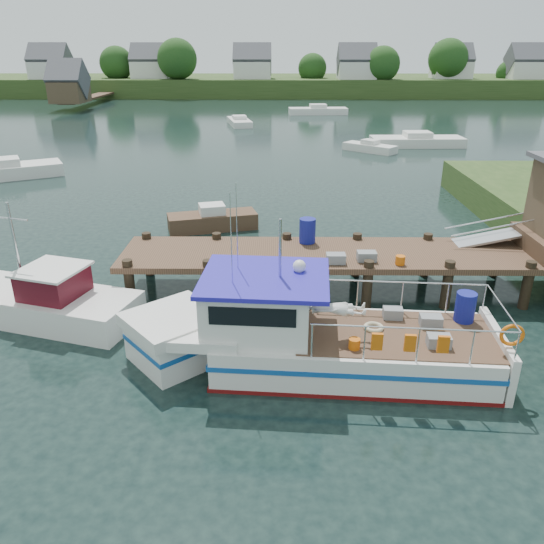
{
  "coord_description": "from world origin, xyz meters",
  "views": [
    {
      "loc": [
        -0.85,
        -16.49,
        7.67
      ],
      "look_at": [
        -1.0,
        -1.5,
        1.3
      ],
      "focal_mm": 35.0,
      "sensor_mm": 36.0,
      "label": 1
    }
  ],
  "objects_px": {
    "moored_c": "(417,141)",
    "lobster_boat": "(306,337)",
    "dock": "(503,228)",
    "moored_rowboat": "(212,220)",
    "moored_a": "(4,171)",
    "moored_b": "(370,147)",
    "moored_d": "(239,122)",
    "moored_far": "(318,111)",
    "work_boat": "(36,300)"
  },
  "relations": [
    {
      "from": "moored_c",
      "to": "lobster_boat",
      "type": "bearing_deg",
      "value": -99.83
    },
    {
      "from": "dock",
      "to": "moored_rowboat",
      "type": "height_order",
      "value": "dock"
    },
    {
      "from": "moored_a",
      "to": "moored_b",
      "type": "xyz_separation_m",
      "value": [
        24.65,
        9.52,
        -0.12
      ]
    },
    {
      "from": "moored_b",
      "to": "moored_c",
      "type": "xyz_separation_m",
      "value": [
        4.35,
        2.55,
        0.1
      ]
    },
    {
      "from": "moored_rowboat",
      "to": "moored_b",
      "type": "height_order",
      "value": "moored_rowboat"
    },
    {
      "from": "moored_d",
      "to": "moored_c",
      "type": "bearing_deg",
      "value": -21.77
    },
    {
      "from": "moored_rowboat",
      "to": "moored_far",
      "type": "distance_m",
      "value": 45.9
    },
    {
      "from": "dock",
      "to": "work_boat",
      "type": "relative_size",
      "value": 2.42
    },
    {
      "from": "lobster_boat",
      "to": "moored_b",
      "type": "height_order",
      "value": "lobster_boat"
    },
    {
      "from": "work_boat",
      "to": "moored_a",
      "type": "distance_m",
      "value": 21.25
    },
    {
      "from": "lobster_boat",
      "to": "moored_rowboat",
      "type": "xyz_separation_m",
      "value": [
        -3.68,
        11.29,
        -0.43
      ]
    },
    {
      "from": "moored_d",
      "to": "work_boat",
      "type": "bearing_deg",
      "value": -76.41
    },
    {
      "from": "dock",
      "to": "moored_far",
      "type": "height_order",
      "value": "dock"
    },
    {
      "from": "moored_far",
      "to": "moored_d",
      "type": "xyz_separation_m",
      "value": [
        -9.09,
        -9.97,
        -0.08
      ]
    },
    {
      "from": "moored_a",
      "to": "moored_c",
      "type": "distance_m",
      "value": 31.41
    },
    {
      "from": "dock",
      "to": "work_boat",
      "type": "bearing_deg",
      "value": -171.93
    },
    {
      "from": "lobster_boat",
      "to": "moored_a",
      "type": "bearing_deg",
      "value": 134.29
    },
    {
      "from": "moored_a",
      "to": "moored_d",
      "type": "bearing_deg",
      "value": 53.15
    },
    {
      "from": "moored_far",
      "to": "moored_b",
      "type": "distance_m",
      "value": 25.69
    },
    {
      "from": "work_boat",
      "to": "moored_b",
      "type": "xyz_separation_m",
      "value": [
        14.68,
        28.29,
        -0.22
      ]
    },
    {
      "from": "lobster_boat",
      "to": "moored_a",
      "type": "distance_m",
      "value": 27.98
    },
    {
      "from": "moored_a",
      "to": "moored_d",
      "type": "distance_m",
      "value": 28.4
    },
    {
      "from": "moored_b",
      "to": "moored_c",
      "type": "relative_size",
      "value": 0.55
    },
    {
      "from": "moored_rowboat",
      "to": "dock",
      "type": "bearing_deg",
      "value": -18.06
    },
    {
      "from": "moored_rowboat",
      "to": "moored_b",
      "type": "relative_size",
      "value": 1.0
    },
    {
      "from": "work_boat",
      "to": "moored_d",
      "type": "xyz_separation_m",
      "value": [
        3.26,
        43.9,
        -0.21
      ]
    },
    {
      "from": "lobster_boat",
      "to": "moored_d",
      "type": "height_order",
      "value": "lobster_boat"
    },
    {
      "from": "moored_c",
      "to": "moored_far",
      "type": "bearing_deg",
      "value": 114.53
    },
    {
      "from": "lobster_boat",
      "to": "moored_far",
      "type": "xyz_separation_m",
      "value": [
        4.28,
        56.5,
        -0.41
      ]
    },
    {
      "from": "moored_far",
      "to": "moored_d",
      "type": "distance_m",
      "value": 13.49
    },
    {
      "from": "dock",
      "to": "moored_rowboat",
      "type": "bearing_deg",
      "value": 147.42
    },
    {
      "from": "moored_far",
      "to": "work_boat",
      "type": "bearing_deg",
      "value": -121.23
    },
    {
      "from": "moored_rowboat",
      "to": "moored_a",
      "type": "xyz_separation_m",
      "value": [
        -14.34,
        10.1,
        0.04
      ]
    },
    {
      "from": "moored_rowboat",
      "to": "moored_a",
      "type": "height_order",
      "value": "moored_a"
    },
    {
      "from": "moored_rowboat",
      "to": "moored_b",
      "type": "bearing_deg",
      "value": 76.82
    },
    {
      "from": "moored_a",
      "to": "moored_b",
      "type": "relative_size",
      "value": 1.69
    },
    {
      "from": "work_boat",
      "to": "moored_c",
      "type": "distance_m",
      "value": 36.25
    },
    {
      "from": "moored_rowboat",
      "to": "moored_far",
      "type": "relative_size",
      "value": 0.58
    },
    {
      "from": "dock",
      "to": "moored_rowboat",
      "type": "xyz_separation_m",
      "value": [
        -10.31,
        6.58,
        -1.81
      ]
    },
    {
      "from": "dock",
      "to": "moored_far",
      "type": "distance_m",
      "value": 51.87
    },
    {
      "from": "moored_c",
      "to": "moored_d",
      "type": "height_order",
      "value": "moored_c"
    },
    {
      "from": "lobster_boat",
      "to": "moored_a",
      "type": "relative_size",
      "value": 1.4
    },
    {
      "from": "moored_a",
      "to": "moored_b",
      "type": "distance_m",
      "value": 26.42
    },
    {
      "from": "moored_far",
      "to": "moored_b",
      "type": "height_order",
      "value": "moored_far"
    },
    {
      "from": "dock",
      "to": "moored_a",
      "type": "relative_size",
      "value": 2.35
    },
    {
      "from": "lobster_boat",
      "to": "moored_rowboat",
      "type": "distance_m",
      "value": 11.89
    },
    {
      "from": "lobster_boat",
      "to": "moored_c",
      "type": "height_order",
      "value": "lobster_boat"
    },
    {
      "from": "lobster_boat",
      "to": "moored_c",
      "type": "distance_m",
      "value": 35.23
    },
    {
      "from": "lobster_boat",
      "to": "moored_far",
      "type": "bearing_deg",
      "value": 89.84
    },
    {
      "from": "work_boat",
      "to": "moored_a",
      "type": "height_order",
      "value": "work_boat"
    }
  ]
}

